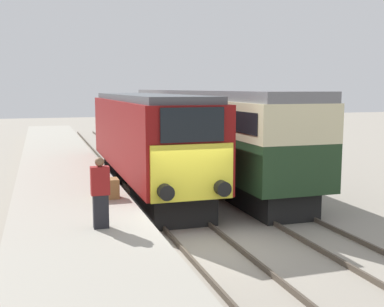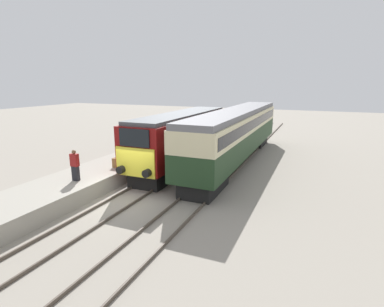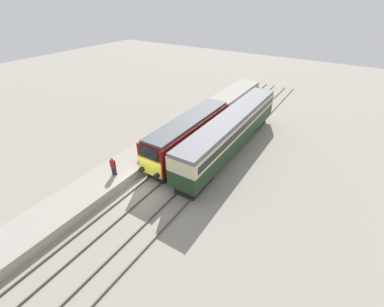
{
  "view_description": "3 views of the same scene",
  "coord_description": "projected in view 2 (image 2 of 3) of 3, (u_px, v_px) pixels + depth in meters",
  "views": [
    {
      "loc": [
        -4.14,
        -11.67,
        4.24
      ],
      "look_at": [
        0.0,
        1.35,
        2.37
      ],
      "focal_mm": 45.0,
      "sensor_mm": 36.0,
      "label": 1
    },
    {
      "loc": [
        9.14,
        -12.18,
        6.12
      ],
      "look_at": [
        1.7,
        5.35,
        1.6
      ],
      "focal_mm": 28.0,
      "sensor_mm": 36.0,
      "label": 2
    },
    {
      "loc": [
        12.64,
        -11.94,
        14.56
      ],
      "look_at": [
        1.7,
        5.35,
        1.6
      ],
      "focal_mm": 24.0,
      "sensor_mm": 36.0,
      "label": 3
    }
  ],
  "objects": [
    {
      "name": "luggage_crate",
      "position": [
        119.0,
        163.0,
        18.94
      ],
      "size": [
        0.7,
        0.56,
        0.6
      ],
      "color": "olive",
      "rests_on": "platform_left"
    },
    {
      "name": "platform_left",
      "position": [
        148.0,
        155.0,
        24.11
      ],
      "size": [
        3.5,
        50.0,
        0.89
      ],
      "color": "#9E998C",
      "rests_on": "ground_plane"
    },
    {
      "name": "rails_far_track",
      "position": [
        215.0,
        181.0,
        18.96
      ],
      "size": [
        1.5,
        60.0,
        0.14
      ],
      "color": "#4C4238",
      "rests_on": "ground_plane"
    },
    {
      "name": "passenger_carriage",
      "position": [
        237.0,
        130.0,
        23.19
      ],
      "size": [
        2.75,
        18.81,
        4.13
      ],
      "color": "black",
      "rests_on": "ground_plane"
    },
    {
      "name": "rails_near_track",
      "position": [
        167.0,
        174.0,
        20.25
      ],
      "size": [
        1.51,
        60.0,
        0.14
      ],
      "color": "#4C4238",
      "rests_on": "ground_plane"
    },
    {
      "name": "person_on_platform",
      "position": [
        75.0,
        165.0,
        16.22
      ],
      "size": [
        0.44,
        0.26,
        1.72
      ],
      "color": "black",
      "rests_on": "platform_left"
    },
    {
      "name": "locomotive",
      "position": [
        182.0,
        137.0,
        21.99
      ],
      "size": [
        2.7,
        12.79,
        3.99
      ],
      "color": "black",
      "rests_on": "ground_plane"
    },
    {
      "name": "ground_plane",
      "position": [
        123.0,
        202.0,
        15.79
      ],
      "size": [
        120.0,
        120.0,
        0.0
      ],
      "primitive_type": "plane",
      "color": "gray"
    }
  ]
}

